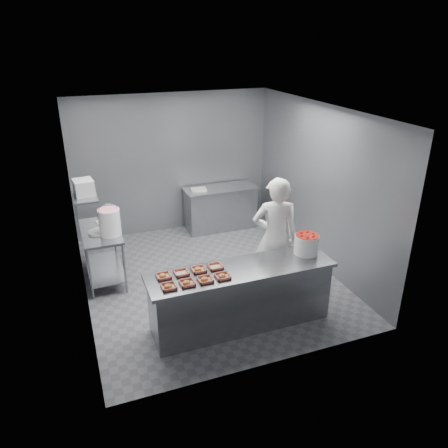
{
  "coord_description": "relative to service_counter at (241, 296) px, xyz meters",
  "views": [
    {
      "loc": [
        -2.05,
        -6.1,
        3.83
      ],
      "look_at": [
        0.18,
        -0.2,
        1.06
      ],
      "focal_mm": 35.0,
      "sensor_mm": 36.0,
      "label": 1
    }
  ],
  "objects": [
    {
      "name": "tray_1",
      "position": [
        -0.8,
        -0.14,
        0.47
      ],
      "size": [
        0.19,
        0.18,
        0.06
      ],
      "color": "#A37F63",
      "rests_on": "service_counter"
    },
    {
      "name": "prep_table",
      "position": [
        -1.65,
        1.95,
        0.14
      ],
      "size": [
        0.6,
        1.2,
        0.9
      ],
      "color": "slate",
      "rests_on": "ground"
    },
    {
      "name": "tray_4",
      "position": [
        -1.04,
        0.14,
        0.47
      ],
      "size": [
        0.19,
        0.18,
        0.06
      ],
      "color": "#A37F63",
      "rests_on": "service_counter"
    },
    {
      "name": "floor",
      "position": [
        0.0,
        1.35,
        -0.45
      ],
      "size": [
        4.5,
        4.5,
        0.0
      ],
      "primitive_type": "plane",
      "color": "#4C4C51",
      "rests_on": "ground"
    },
    {
      "name": "bucket_lid",
      "position": [
        -1.69,
        1.87,
        0.46
      ],
      "size": [
        0.38,
        0.38,
        0.03
      ],
      "primitive_type": "cylinder",
      "rotation": [
        0.0,
        0.0,
        0.21
      ],
      "color": "white",
      "rests_on": "prep_table"
    },
    {
      "name": "service_counter",
      "position": [
        0.0,
        0.0,
        0.0
      ],
      "size": [
        2.6,
        0.7,
        0.9
      ],
      "color": "slate",
      "rests_on": "ground"
    },
    {
      "name": "worker",
      "position": [
        0.81,
        0.6,
        0.51
      ],
      "size": [
        0.8,
        0.64,
        1.92
      ],
      "primitive_type": "imported",
      "rotation": [
        0.0,
        0.0,
        2.85
      ],
      "color": "white",
      "rests_on": "ground"
    },
    {
      "name": "paper_stack",
      "position": [
        0.43,
        3.25,
        0.46
      ],
      "size": [
        0.33,
        0.27,
        0.04
      ],
      "primitive_type": "cube",
      "rotation": [
        0.0,
        0.0,
        -0.17
      ],
      "color": "silver",
      "rests_on": "back_counter"
    },
    {
      "name": "wall_shelf",
      "position": [
        -1.82,
        1.95,
        1.1
      ],
      "size": [
        0.35,
        0.9,
        0.03
      ],
      "primitive_type": "cube",
      "color": "slate",
      "rests_on": "wall_left"
    },
    {
      "name": "tray_6",
      "position": [
        -0.56,
        0.14,
        0.47
      ],
      "size": [
        0.19,
        0.18,
        0.06
      ],
      "color": "#A37F63",
      "rests_on": "service_counter"
    },
    {
      "name": "ceiling",
      "position": [
        0.0,
        1.35,
        2.35
      ],
      "size": [
        4.5,
        4.5,
        0.0
      ],
      "primitive_type": "plane",
      "rotation": [
        3.14,
        0.0,
        0.0
      ],
      "color": "white",
      "rests_on": "wall_back"
    },
    {
      "name": "back_counter",
      "position": [
        0.9,
        3.25,
        -0.0
      ],
      "size": [
        1.5,
        0.6,
        0.9
      ],
      "color": "slate",
      "rests_on": "ground"
    },
    {
      "name": "tray_2",
      "position": [
        -0.56,
        -0.14,
        0.47
      ],
      "size": [
        0.19,
        0.18,
        0.06
      ],
      "color": "#A37F63",
      "rests_on": "service_counter"
    },
    {
      "name": "wall_left",
      "position": [
        -2.0,
        1.35,
        0.95
      ],
      "size": [
        0.04,
        4.5,
        2.8
      ],
      "primitive_type": "cube",
      "color": "slate",
      "rests_on": "ground"
    },
    {
      "name": "rag",
      "position": [
        -1.61,
        2.29,
        0.46
      ],
      "size": [
        0.16,
        0.14,
        0.02
      ],
      "primitive_type": "cube",
      "rotation": [
        0.0,
        0.0,
        0.1
      ],
      "color": "#CCB28C",
      "rests_on": "prep_table"
    },
    {
      "name": "wall_back",
      "position": [
        0.0,
        3.6,
        0.95
      ],
      "size": [
        4.0,
        0.04,
        2.8
      ],
      "primitive_type": "cube",
      "color": "slate",
      "rests_on": "ground"
    },
    {
      "name": "glaze_bucket",
      "position": [
        -1.51,
        1.73,
        0.67
      ],
      "size": [
        0.35,
        0.34,
        0.52
      ],
      "color": "white",
      "rests_on": "prep_table"
    },
    {
      "name": "wall_right",
      "position": [
        2.0,
        1.35,
        0.95
      ],
      "size": [
        0.04,
        4.5,
        2.8
      ],
      "primitive_type": "cube",
      "color": "slate",
      "rests_on": "ground"
    },
    {
      "name": "tray_3",
      "position": [
        -0.32,
        -0.14,
        0.47
      ],
      "size": [
        0.19,
        0.18,
        0.06
      ],
      "color": "#A37F63",
      "rests_on": "service_counter"
    },
    {
      "name": "tray_0",
      "position": [
        -1.04,
        -0.14,
        0.47
      ],
      "size": [
        0.19,
        0.18,
        0.06
      ],
      "color": "#A37F63",
      "rests_on": "service_counter"
    },
    {
      "name": "strawberry_tub",
      "position": [
        1.05,
        0.08,
        0.6
      ],
      "size": [
        0.35,
        0.35,
        0.29
      ],
      "color": "white",
      "rests_on": "service_counter"
    },
    {
      "name": "tray_5",
      "position": [
        -0.8,
        0.14,
        0.47
      ],
      "size": [
        0.19,
        0.18,
        0.04
      ],
      "color": "#A37F63",
      "rests_on": "service_counter"
    },
    {
      "name": "appliance",
      "position": [
        -1.82,
        1.85,
        1.23
      ],
      "size": [
        0.31,
        0.35,
        0.24
      ],
      "primitive_type": "cube",
      "rotation": [
        0.0,
        0.0,
        0.12
      ],
      "color": "gray",
      "rests_on": "wall_shelf"
    },
    {
      "name": "tray_7",
      "position": [
        -0.32,
        0.14,
        0.47
      ],
      "size": [
        0.19,
        0.18,
        0.04
      ],
      "color": "#A37F63",
      "rests_on": "service_counter"
    }
  ]
}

